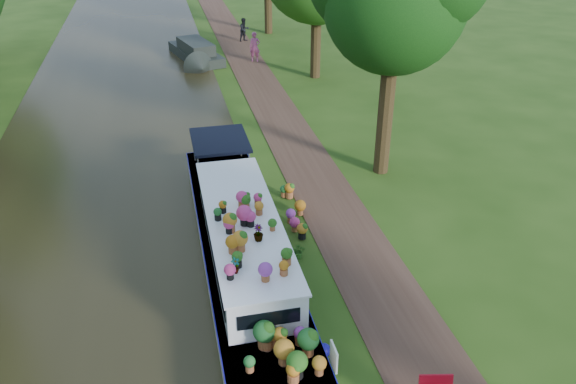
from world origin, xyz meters
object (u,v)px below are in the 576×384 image
Objects in this scene: plant_boat at (245,250)px; pedestrian_pink at (255,47)px; second_boat at (196,53)px; pedestrian_dark at (244,30)px.

plant_boat reaches higher than pedestrian_pink.
plant_boat is 22.16m from second_boat.
second_boat is 3.75× the size of pedestrian_pink.
pedestrian_pink reaches higher than second_boat.
pedestrian_pink is 5.11m from pedestrian_dark.
second_boat is at bearing 88.71° from plant_boat.
pedestrian_pink is at bearing -119.29° from pedestrian_dark.
plant_boat is 26.52m from pedestrian_dark.
plant_boat reaches higher than pedestrian_dark.
second_boat is 5.45m from pedestrian_dark.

